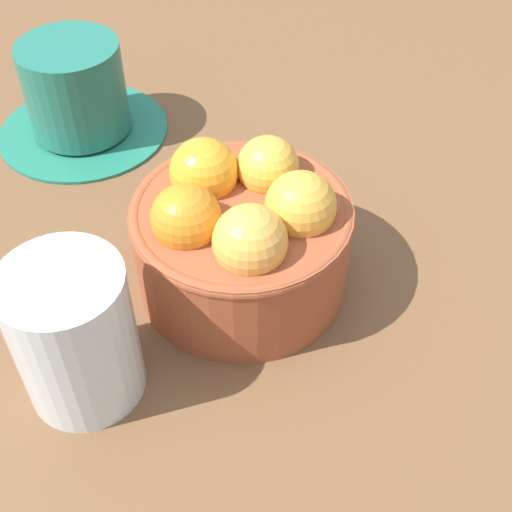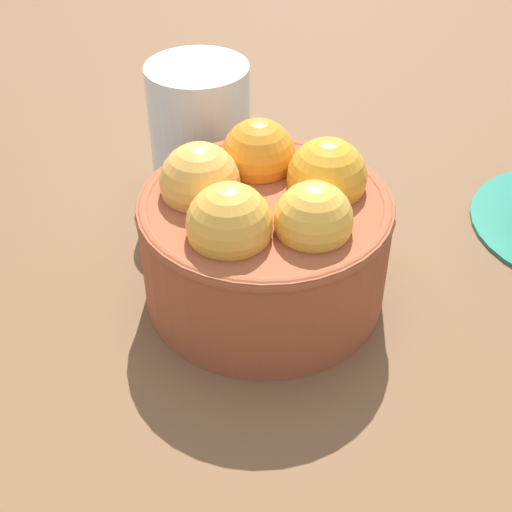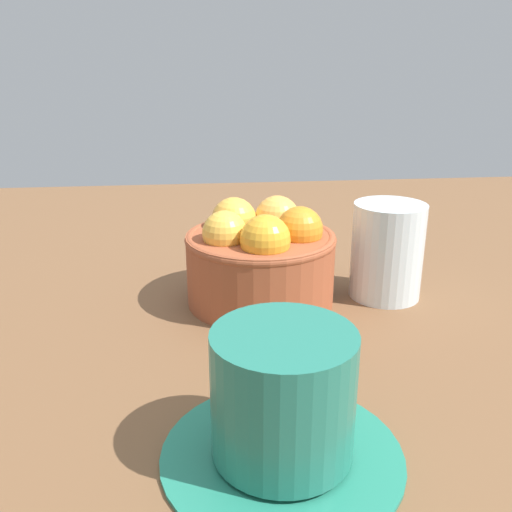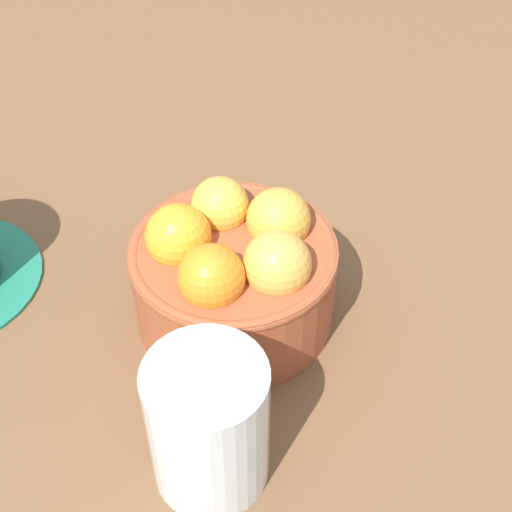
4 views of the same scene
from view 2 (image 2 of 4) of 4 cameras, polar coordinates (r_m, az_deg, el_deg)
name	(u,v)px [view 2 (image 2 of 4)]	position (r cm, az deg, el deg)	size (l,w,h in cm)	color
ground_plane	(264,315)	(48.47, 0.64, -4.73)	(138.73, 116.92, 4.04)	brown
terracotta_bowl	(264,233)	(44.00, 0.67, 1.84)	(15.43, 15.43, 10.46)	#9E4C2D
water_glass	(200,130)	(54.64, -4.46, 9.91)	(7.52, 7.52, 10.15)	silver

